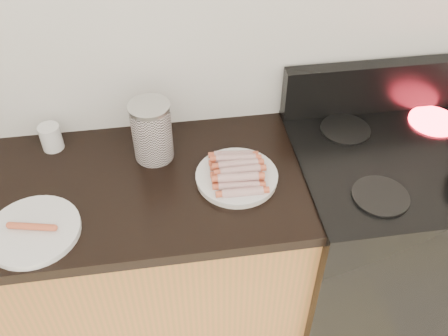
{
  "coord_description": "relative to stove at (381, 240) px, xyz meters",
  "views": [
    {
      "loc": [
        -0.04,
        0.5,
        2.05
      ],
      "look_at": [
        0.13,
        1.62,
        1.0
      ],
      "focal_mm": 40.0,
      "sensor_mm": 36.0,
      "label": 1
    }
  ],
  "objects": [
    {
      "name": "burner_near_left",
      "position": [
        -0.17,
        -0.17,
        0.46
      ],
      "size": [
        0.18,
        0.18,
        0.01
      ],
      "primitive_type": "cylinder",
      "color": "black",
      "rests_on": "stove"
    },
    {
      "name": "plain_sausages",
      "position": [
        -1.23,
        -0.15,
        0.47
      ],
      "size": [
        0.14,
        0.05,
        0.02
      ],
      "rotation": [
        0.0,
        0.0,
        -0.22
      ],
      "color": "#CE6D32",
      "rests_on": "side_plate"
    },
    {
      "name": "burner_far_right",
      "position": [
        0.17,
        0.17,
        0.46
      ],
      "size": [
        0.18,
        0.18,
        0.01
      ],
      "primitive_type": "cylinder",
      "color": "#FF1E2D",
      "rests_on": "stove"
    },
    {
      "name": "stove",
      "position": [
        0.0,
        0.0,
        0.0
      ],
      "size": [
        0.76,
        0.65,
        0.91
      ],
      "color": "black",
      "rests_on": "floor"
    },
    {
      "name": "stove_panel",
      "position": [
        0.0,
        0.28,
        0.55
      ],
      "size": [
        0.76,
        0.06,
        0.2
      ],
      "primitive_type": "cube",
      "color": "black",
      "rests_on": "stove"
    },
    {
      "name": "main_plate",
      "position": [
        -0.6,
        -0.01,
        0.45
      ],
      "size": [
        0.31,
        0.31,
        0.02
      ],
      "primitive_type": "cylinder",
      "rotation": [
        0.0,
        0.0,
        0.2
      ],
      "color": "white",
      "rests_on": "counter_slab"
    },
    {
      "name": "mug",
      "position": [
        -1.21,
        0.24,
        0.49
      ],
      "size": [
        0.08,
        0.08,
        0.09
      ],
      "primitive_type": "cylinder",
      "rotation": [
        0.0,
        0.0,
        -0.05
      ],
      "color": "white",
      "rests_on": "counter_slab"
    },
    {
      "name": "canister",
      "position": [
        -0.86,
        0.15,
        0.55
      ],
      "size": [
        0.14,
        0.14,
        0.21
      ],
      "rotation": [
        0.0,
        0.0,
        -0.3
      ],
      "color": "silver",
      "rests_on": "counter_slab"
    },
    {
      "name": "wall_back",
      "position": [
        -0.78,
        0.32,
        0.84
      ],
      "size": [
        4.0,
        0.04,
        2.6
      ],
      "primitive_type": "cube",
      "color": "silver",
      "rests_on": "ground"
    },
    {
      "name": "burner_far_left",
      "position": [
        -0.17,
        0.17,
        0.46
      ],
      "size": [
        0.18,
        0.18,
        0.01
      ],
      "primitive_type": "cylinder",
      "color": "black",
      "rests_on": "stove"
    },
    {
      "name": "hotdog_pile",
      "position": [
        -0.6,
        -0.01,
        0.48
      ],
      "size": [
        0.13,
        0.22,
        0.05
      ],
      "rotation": [
        0.0,
        0.0,
        -0.07
      ],
      "color": "maroon",
      "rests_on": "main_plate"
    },
    {
      "name": "side_plate",
      "position": [
        -1.23,
        -0.15,
        0.45
      ],
      "size": [
        0.34,
        0.34,
        0.02
      ],
      "primitive_type": "cylinder",
      "rotation": [
        0.0,
        0.0,
        0.27
      ],
      "color": "silver",
      "rests_on": "counter_slab"
    },
    {
      "name": "cabinet_base",
      "position": [
        -1.48,
        0.01,
        -0.03
      ],
      "size": [
        2.2,
        0.59,
        0.86
      ],
      "primitive_type": "cube",
      "color": "#AE6934",
      "rests_on": "floor"
    }
  ]
}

